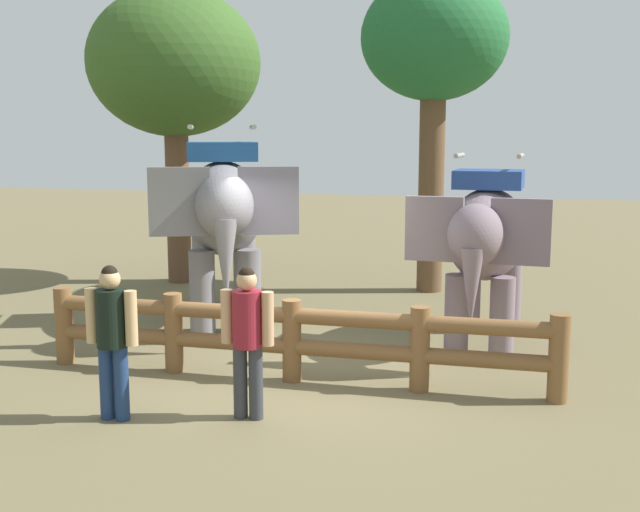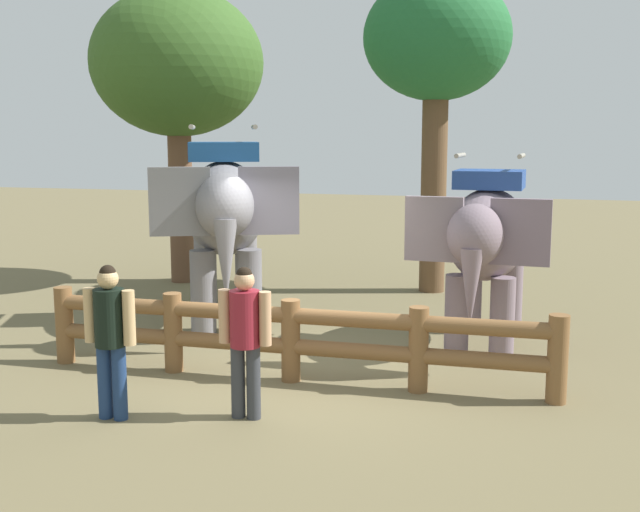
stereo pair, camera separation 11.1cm
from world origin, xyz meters
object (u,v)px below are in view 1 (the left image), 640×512
object	(u,v)px
log_fence	(292,335)
tree_far_left	(434,45)
elephant_center	(485,239)
tourist_man_in_blue	(247,332)
tourist_woman_in_black	(112,331)
tree_back_center	(174,66)
elephant_near_left	(224,213)

from	to	relation	value
log_fence	tree_far_left	bearing A→B (deg)	81.42
elephant_center	tourist_man_in_blue	bearing A→B (deg)	-121.68
log_fence	tourist_woman_in_black	world-z (taller)	tourist_woman_in_black
log_fence	tourist_woman_in_black	bearing A→B (deg)	-129.42
tree_far_left	tree_back_center	world-z (taller)	tree_far_left
tourist_woman_in_black	tree_back_center	world-z (taller)	tree_back_center
tourist_woman_in_black	tree_far_left	distance (m)	9.20
log_fence	tree_back_center	size ratio (longest dim) A/B	1.11
elephant_near_left	elephant_center	xyz separation A→B (m)	(4.20, -0.31, -0.24)
tree_far_left	elephant_center	bearing A→B (deg)	-71.71
elephant_center	tree_far_left	size ratio (longest dim) A/B	0.54
elephant_near_left	tourist_woman_in_black	size ratio (longest dim) A/B	2.25
tourist_woman_in_black	log_fence	bearing A→B (deg)	50.58
log_fence	tree_far_left	distance (m)	7.56
log_fence	tree_back_center	bearing A→B (deg)	126.25
log_fence	tree_back_center	xyz separation A→B (m)	(-4.29, 5.85, 3.87)
tourist_man_in_blue	tree_back_center	world-z (taller)	tree_back_center
tourist_woman_in_black	tree_back_center	size ratio (longest dim) A/B	0.28
tourist_man_in_blue	elephant_center	bearing A→B (deg)	58.32
tree_far_left	tree_back_center	size ratio (longest dim) A/B	1.01
tourist_woman_in_black	tree_far_left	size ratio (longest dim) A/B	0.28
log_fence	tourist_woman_in_black	xyz separation A→B (m)	(-1.48, -1.80, 0.39)
elephant_near_left	log_fence	bearing A→B (deg)	-53.47
elephant_center	tree_back_center	xyz separation A→B (m)	(-6.51, 3.50, 2.89)
elephant_near_left	tourist_man_in_blue	world-z (taller)	elephant_near_left
tourist_woman_in_black	tourist_man_in_blue	world-z (taller)	tourist_woman_in_black
elephant_center	tourist_man_in_blue	world-z (taller)	elephant_center
tourist_man_in_blue	log_fence	bearing A→B (deg)	86.83
tourist_man_in_blue	tree_back_center	xyz separation A→B (m)	(-4.21, 7.23, 3.50)
elephant_center	tree_back_center	size ratio (longest dim) A/B	0.54
tree_far_left	tree_back_center	distance (m)	5.25
tree_back_center	tree_far_left	bearing A→B (deg)	4.29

